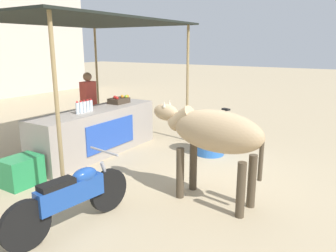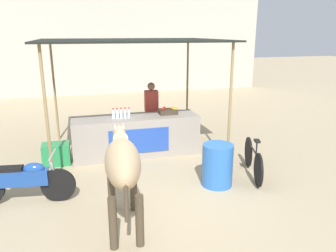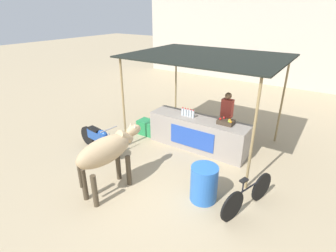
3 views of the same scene
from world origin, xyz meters
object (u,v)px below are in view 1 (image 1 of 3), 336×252
Objects in this scene: water_barrel at (210,135)px; bicycle_leaning at (218,128)px; cooler_box at (22,171)px; fruit_crate at (119,100)px; stall_counter at (97,132)px; cow at (212,134)px; vendor_behind_counter at (89,107)px; motorcycle_parked at (72,196)px.

bicycle_leaning is at bearing 13.46° from water_barrel.
fruit_crate is at bearing 3.08° from cooler_box.
bicycle_leaning is (2.13, -1.85, -0.13)m from stall_counter.
cooler_box is at bearing 111.50° from cow.
fruit_crate is 0.77m from vendor_behind_counter.
cooler_box is at bearing -160.65° from vendor_behind_counter.
motorcycle_parked is (-2.87, -2.56, -0.42)m from vendor_behind_counter.
stall_counter is at bearing -126.49° from vendor_behind_counter.
water_barrel is at bearing -79.07° from fruit_crate.
cow is 1.03× the size of motorcycle_parked.
bicycle_leaning is (4.44, -0.04, -0.08)m from motorcycle_parked.
cooler_box is 3.66m from water_barrel.
cow is 3.15m from bicycle_leaning.
stall_counter is 1.63× the size of cow.
cooler_box is at bearing -176.92° from fruit_crate.
cow is at bearing -36.27° from motorcycle_parked.
vendor_behind_counter is at bearing 19.35° from cooler_box.
cow reaches higher than cooler_box.
fruit_crate is at bearing 30.69° from motorcycle_parked.
fruit_crate is 3.69m from motorcycle_parked.
fruit_crate reaches higher than water_barrel.
stall_counter is 2.82m from bicycle_leaning.
cow is (1.13, -2.88, 0.79)m from cooler_box.
fruit_crate is at bearing 62.91° from cow.
stall_counter is 3.60× the size of water_barrel.
stall_counter reaches higher than cooler_box.
motorcycle_parked is (-0.45, -1.71, 0.19)m from cooler_box.
stall_counter is at bearing 76.21° from cow.
fruit_crate reaches higher than stall_counter.
fruit_crate reaches higher than bicycle_leaning.
fruit_crate is 2.40m from bicycle_leaning.
vendor_behind_counter reaches higher than motorcycle_parked.
water_barrel is 0.45× the size of cow.
stall_counter is at bearing 38.03° from motorcycle_parked.
cooler_box is 1.78m from motorcycle_parked.
vendor_behind_counter is (-0.26, 0.71, -0.18)m from fruit_crate.
cow is (-1.29, -3.73, 0.18)m from vendor_behind_counter.
water_barrel is 0.52× the size of bicycle_leaning.
motorcycle_parked is 4.45m from bicycle_leaning.
fruit_crate is 3.39m from cow.
cooler_box is (-1.86, -0.10, -0.24)m from stall_counter.
water_barrel is (1.22, -2.06, -0.06)m from stall_counter.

